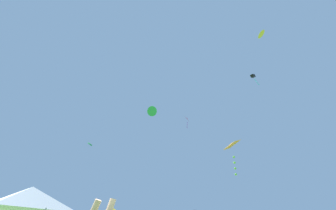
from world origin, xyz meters
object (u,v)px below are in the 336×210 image
(kite_green_diamond, at_px, (90,144))
(kite_orange_diamond, at_px, (232,146))
(kite_black_box, at_px, (253,76))
(canopy_tent_white, at_px, (29,199))
(kite_green_delta, at_px, (152,111))
(kite_pink_delta, at_px, (187,119))
(kite_yellow_delta, at_px, (261,34))

(kite_green_diamond, bearing_deg, kite_orange_diamond, -54.37)
(kite_black_box, bearing_deg, canopy_tent_white, -160.61)
(canopy_tent_white, bearing_deg, kite_black_box, 19.39)
(kite_black_box, bearing_deg, kite_green_delta, 166.29)
(kite_green_diamond, bearing_deg, kite_pink_delta, -8.60)
(kite_orange_diamond, bearing_deg, kite_black_box, 36.81)
(canopy_tent_white, relative_size, kite_green_diamond, 3.31)
(kite_yellow_delta, relative_size, kite_green_delta, 0.82)
(canopy_tent_white, bearing_deg, kite_green_diamond, 99.99)
(kite_pink_delta, height_order, kite_orange_diamond, kite_pink_delta)
(canopy_tent_white, distance_m, kite_orange_diamond, 12.14)
(kite_pink_delta, bearing_deg, canopy_tent_white, -124.75)
(kite_orange_diamond, bearing_deg, kite_green_diamond, 125.63)
(canopy_tent_white, xyz_separation_m, kite_orange_diamond, (11.57, 0.45, 3.66))
(kite_black_box, distance_m, kite_pink_delta, 14.12)
(kite_green_diamond, bearing_deg, kite_black_box, -30.88)
(canopy_tent_white, xyz_separation_m, kite_green_diamond, (-3.87, 21.99, 12.22))
(canopy_tent_white, height_order, kite_orange_diamond, kite_orange_diamond)
(kite_yellow_delta, height_order, kite_green_delta, kite_yellow_delta)
(kite_yellow_delta, xyz_separation_m, kite_green_delta, (-12.47, 9.62, -6.29))
(kite_yellow_delta, distance_m, kite_pink_delta, 19.05)
(kite_orange_diamond, bearing_deg, kite_green_delta, 116.88)
(kite_yellow_delta, height_order, kite_orange_diamond, kite_yellow_delta)
(kite_orange_diamond, bearing_deg, canopy_tent_white, -177.77)
(canopy_tent_white, height_order, kite_yellow_delta, kite_yellow_delta)
(kite_yellow_delta, height_order, kite_black_box, kite_yellow_delta)
(kite_yellow_delta, bearing_deg, kite_green_delta, 142.36)
(kite_black_box, distance_m, kite_green_delta, 15.68)
(kite_black_box, xyz_separation_m, kite_orange_diamond, (-9.14, -6.84, -14.32))
(kite_pink_delta, height_order, kite_green_diamond, kite_pink_delta)
(kite_orange_diamond, bearing_deg, kite_pink_delta, 84.36)
(canopy_tent_white, xyz_separation_m, kite_black_box, (20.70, 7.29, 17.98))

